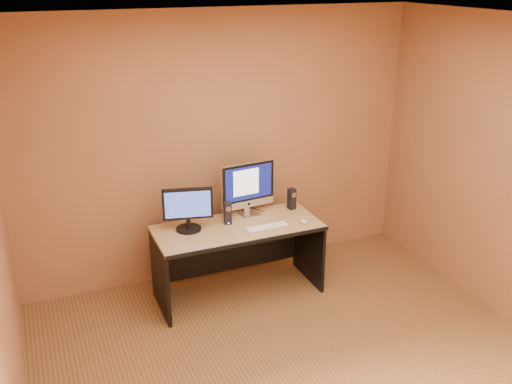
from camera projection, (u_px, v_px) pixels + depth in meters
floor at (313, 384)px, 4.29m from camera, size 4.00×4.00×0.00m
walls at (320, 228)px, 3.82m from camera, size 4.00×4.00×2.60m
ceiling at (329, 27)px, 3.34m from camera, size 4.00×4.00×0.00m
desk at (238, 260)px, 5.37m from camera, size 1.53×0.67×0.71m
imac at (249, 189)px, 5.39m from camera, size 0.56×0.25×0.53m
second_monitor at (188, 209)px, 5.10m from camera, size 0.50×0.33×0.40m
speaker_left at (228, 213)px, 5.26m from camera, size 0.07×0.08×0.21m
speaker_right at (292, 199)px, 5.58m from camera, size 0.08×0.08×0.21m
keyboard at (268, 227)px, 5.21m from camera, size 0.41×0.12×0.02m
mouse at (304, 221)px, 5.30m from camera, size 0.07×0.10×0.03m
cable_a at (256, 209)px, 5.60m from camera, size 0.09×0.20×0.01m
cable_b at (243, 211)px, 5.55m from camera, size 0.10×0.15×0.01m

